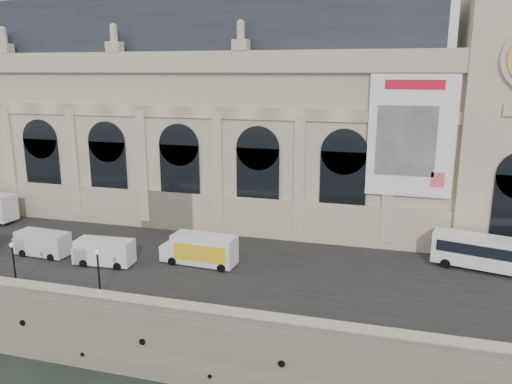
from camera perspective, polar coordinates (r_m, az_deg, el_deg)
ground at (r=47.56m, az=-14.85°, el=-19.62°), size 260.00×260.00×0.00m
quay at (r=75.54m, az=-1.53°, el=-3.89°), size 160.00×70.00×6.00m
street at (r=55.95m, az=-7.96°, el=-7.12°), size 160.00×24.00×0.06m
parapet at (r=44.79m, az=-14.98°, el=-12.12°), size 160.00×1.40×1.21m
museum at (r=70.47m, az=-7.32°, el=8.63°), size 69.00×18.70×29.10m
bus_right at (r=55.50m, az=25.81°, el=-6.39°), size 12.46×5.46×3.60m
van_b at (r=59.81m, az=-23.41°, el=-5.39°), size 6.24×2.83×2.72m
van_c at (r=54.80m, az=-17.23°, el=-6.55°), size 6.31×2.89×2.74m
box_truck at (r=52.66m, az=-6.39°, el=-6.57°), size 8.15×3.28×3.23m
lamp_left at (r=52.01m, az=-25.91°, el=-7.52°), size 0.45×0.45×4.38m
lamp_right at (r=46.85m, az=-17.53°, el=-8.91°), size 0.46×0.46×4.56m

